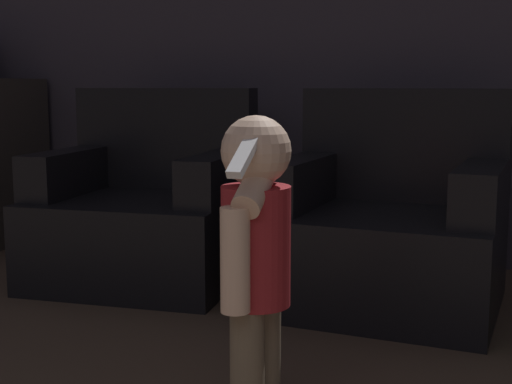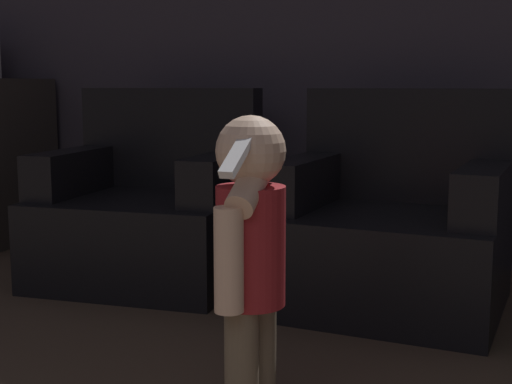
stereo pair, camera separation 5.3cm
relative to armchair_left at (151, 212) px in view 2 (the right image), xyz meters
The scene contains 3 objects.
armchair_left is the anchor object (origin of this frame).
armchair_right 1.11m from the armchair_left, ahead, with size 0.92×0.84×0.87m.
person_toddler 1.54m from the armchair_left, 51.09° to the right, with size 0.18×0.32×0.81m.
Camera 2 is at (0.68, 0.93, 0.88)m, focal length 50.00 mm.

